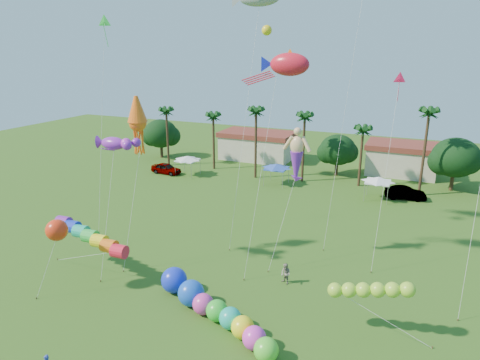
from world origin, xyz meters
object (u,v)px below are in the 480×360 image
at_px(spectator_b, 286,274).
at_px(blue_ball, 174,280).
at_px(car_b, 405,193).
at_px(car_a, 166,168).
at_px(caterpillar_inflatable, 222,315).

xyz_separation_m(spectator_b, blue_ball, (-7.80, -4.71, 0.14)).
bearing_deg(car_b, car_a, 83.01).
bearing_deg(blue_ball, caterpillar_inflatable, -24.39).
distance_m(car_b, blue_ball, 34.60).
height_order(car_b, caterpillar_inflatable, caterpillar_inflatable).
distance_m(car_a, car_b, 35.00).
xyz_separation_m(caterpillar_inflatable, blue_ball, (-5.45, 2.47, 0.19)).
xyz_separation_m(car_b, caterpillar_inflatable, (-10.25, -33.30, 0.01)).
bearing_deg(car_a, car_b, -82.42).
height_order(car_a, caterpillar_inflatable, caterpillar_inflatable).
bearing_deg(spectator_b, car_a, 166.85).
height_order(spectator_b, caterpillar_inflatable, caterpillar_inflatable).
xyz_separation_m(car_a, blue_ball, (19.24, -28.68, 0.21)).
bearing_deg(blue_ball, car_b, 63.01).
relative_size(car_a, spectator_b, 2.69).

